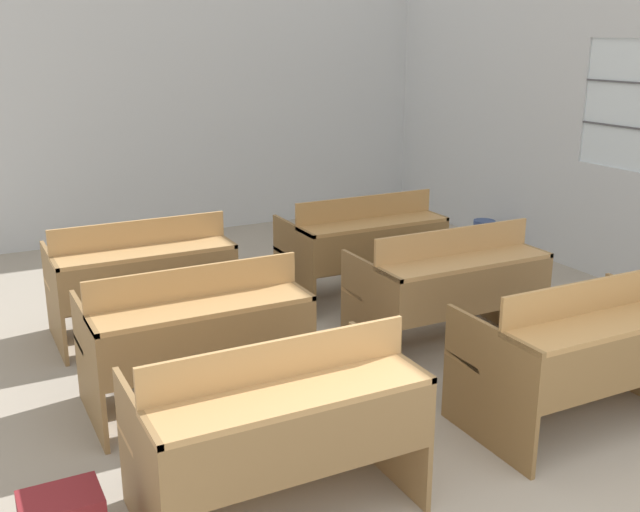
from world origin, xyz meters
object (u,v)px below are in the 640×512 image
bench_second_right (449,285)px  bench_third_left (142,275)px  bench_third_right (363,244)px  bench_front_left (277,423)px  wastepaper_bin (484,234)px  bench_second_left (196,332)px  bench_front_right (582,349)px

bench_second_right → bench_third_left: same height
bench_second_right → bench_third_right: 1.20m
bench_front_left → wastepaper_bin: 4.96m
bench_front_left → wastepaper_bin: bearing=40.0°
bench_second_right → wastepaper_bin: 2.74m
bench_second_left → bench_third_left: (-0.01, 1.25, 0.00)m
bench_second_left → bench_second_right: 1.87m
wastepaper_bin → bench_front_right: bearing=-120.9°
bench_front_right → bench_front_left: bearing=179.4°
bench_second_right → bench_third_right: same height
wastepaper_bin → bench_third_left: bearing=-169.2°
bench_second_left → bench_front_right: bearing=-33.3°
bench_front_left → bench_third_left: size_ratio=1.00×
bench_front_left → bench_second_right: bearing=33.4°
bench_front_left → bench_second_right: size_ratio=1.00×
bench_third_left → bench_third_right: size_ratio=1.00×
bench_second_left → wastepaper_bin: size_ratio=4.33×
bench_third_right → wastepaper_bin: bearing=21.3°
bench_second_left → wastepaper_bin: 4.28m
bench_front_left → bench_third_right: same height
bench_second_right → bench_third_left: size_ratio=1.00×
bench_third_left → bench_second_right: bearing=-33.0°
bench_second_left → bench_third_right: 2.24m
bench_second_left → bench_third_right: same height
bench_front_left → bench_third_right: bearing=52.5°
bench_third_left → bench_second_left: bearing=-89.7°
wastepaper_bin → bench_second_right: bearing=-134.5°
bench_third_left → bench_third_right: bearing=-0.7°
bench_second_left → wastepaper_bin: bench_second_left is taller
bench_front_right → bench_second_right: same height
bench_front_left → bench_front_right: bearing=-0.6°
bench_front_left → wastepaper_bin: size_ratio=4.33×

